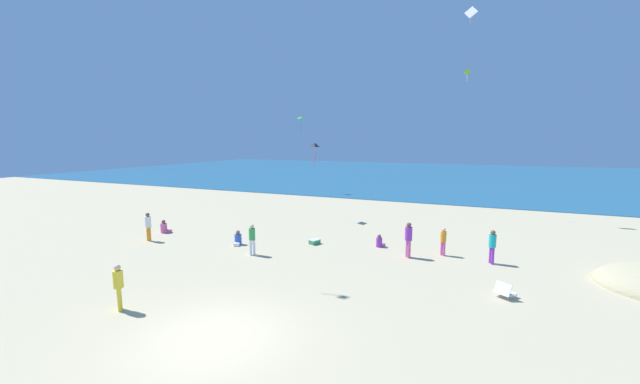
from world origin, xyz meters
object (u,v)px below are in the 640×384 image
(person_8, at_px, (118,284))
(person_0, at_px, (443,240))
(kite_black, at_px, (315,145))
(person_3, at_px, (238,239))
(cooler_box, at_px, (315,242))
(person_5, at_px, (165,228))
(kite_white, at_px, (471,13))
(person_2, at_px, (492,244))
(person_6, at_px, (380,242))
(kite_lime, at_px, (467,72))
(kite_green, at_px, (301,118))
(person_4, at_px, (408,237))
(beach_chair_far_right, at_px, (505,291))
(person_1, at_px, (252,237))
(person_7, at_px, (148,225))

(person_8, bearing_deg, person_0, -2.03)
(kite_black, bearing_deg, person_8, -89.77)
(person_3, height_order, person_8, person_8)
(cooler_box, height_order, kite_black, kite_black)
(person_5, height_order, kite_white, kite_white)
(person_2, height_order, kite_white, kite_white)
(kite_white, bearing_deg, person_6, -108.23)
(kite_lime, bearing_deg, kite_green, 160.33)
(person_2, bearing_deg, kite_black, -54.48)
(person_5, height_order, person_6, person_5)
(person_4, height_order, person_6, person_4)
(beach_chair_far_right, distance_m, person_5, 18.87)
(person_5, relative_size, person_6, 1.19)
(person_1, xyz_separation_m, person_3, (-1.76, 1.24, -0.61))
(person_5, xyz_separation_m, kite_green, (-0.39, 19.76, 7.74))
(cooler_box, distance_m, person_0, 6.73)
(beach_chair_far_right, xyz_separation_m, person_0, (-2.54, 4.31, 0.55))
(person_4, height_order, person_7, person_4)
(beach_chair_far_right, bearing_deg, kite_white, 42.04)
(person_2, height_order, kite_black, kite_black)
(person_2, distance_m, person_7, 18.03)
(person_6, height_order, kite_lime, kite_lime)
(person_4, bearing_deg, person_2, -28.56)
(beach_chair_far_right, relative_size, person_1, 0.54)
(person_3, xyz_separation_m, person_8, (1.13, -8.15, 0.63))
(person_2, relative_size, kite_white, 1.30)
(person_3, height_order, person_7, person_7)
(person_1, distance_m, person_3, 2.24)
(person_6, bearing_deg, person_5, 124.54)
(person_2, height_order, kite_lime, kite_lime)
(person_0, bearing_deg, person_8, 175.68)
(person_1, bearing_deg, cooler_box, 89.38)
(person_5, bearing_deg, kite_lime, 11.39)
(person_2, bearing_deg, person_7, -16.69)
(person_0, height_order, kite_green, kite_green)
(person_6, xyz_separation_m, kite_green, (-13.32, 17.46, 7.79))
(person_2, bearing_deg, cooler_box, -26.05)
(kite_lime, bearing_deg, person_0, -90.84)
(beach_chair_far_right, height_order, cooler_box, beach_chair_far_right)
(kite_lime, distance_m, kite_green, 17.98)
(person_0, xyz_separation_m, person_6, (-3.25, 0.25, -0.56))
(person_5, relative_size, kite_white, 0.66)
(person_8, height_order, kite_white, kite_white)
(person_1, height_order, kite_lime, kite_lime)
(person_5, bearing_deg, person_6, -18.63)
(person_1, distance_m, person_4, 7.65)
(person_1, bearing_deg, person_8, -62.29)
(cooler_box, xyz_separation_m, kite_green, (-9.91, 18.35, 7.91))
(beach_chair_far_right, height_order, person_6, person_6)
(person_2, xyz_separation_m, person_8, (-11.50, -10.19, 0.00))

